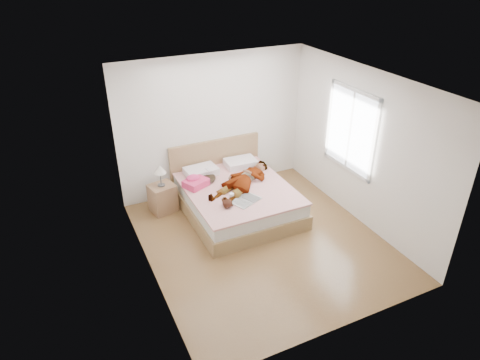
{
  "coord_description": "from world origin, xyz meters",
  "views": [
    {
      "loc": [
        -2.72,
        -4.9,
        4.17
      ],
      "look_at": [
        0.0,
        0.85,
        0.7
      ],
      "focal_mm": 32.0,
      "sensor_mm": 36.0,
      "label": 1
    }
  ],
  "objects_px": {
    "towel": "(195,182)",
    "bed": "(236,196)",
    "phone": "(208,170)",
    "woman": "(243,178)",
    "magazine": "(246,200)",
    "plush_toy": "(227,203)",
    "coffee_mug": "(232,196)",
    "nightstand": "(163,196)"
  },
  "relations": [
    {
      "from": "woman",
      "to": "nightstand",
      "type": "relative_size",
      "value": 1.77
    },
    {
      "from": "woman",
      "to": "towel",
      "type": "relative_size",
      "value": 3.31
    },
    {
      "from": "magazine",
      "to": "coffee_mug",
      "type": "height_order",
      "value": "coffee_mug"
    },
    {
      "from": "towel",
      "to": "bed",
      "type": "bearing_deg",
      "value": -22.19
    },
    {
      "from": "towel",
      "to": "plush_toy",
      "type": "bearing_deg",
      "value": -74.69
    },
    {
      "from": "phone",
      "to": "nightstand",
      "type": "xyz_separation_m",
      "value": [
        -0.83,
        0.14,
        -0.41
      ]
    },
    {
      "from": "plush_toy",
      "to": "nightstand",
      "type": "bearing_deg",
      "value": 124.59
    },
    {
      "from": "magazine",
      "to": "coffee_mug",
      "type": "xyz_separation_m",
      "value": [
        -0.17,
        0.18,
        0.04
      ]
    },
    {
      "from": "woman",
      "to": "plush_toy",
      "type": "relative_size",
      "value": 6.62
    },
    {
      "from": "woman",
      "to": "magazine",
      "type": "height_order",
      "value": "woman"
    },
    {
      "from": "towel",
      "to": "magazine",
      "type": "bearing_deg",
      "value": -54.65
    },
    {
      "from": "phone",
      "to": "bed",
      "type": "relative_size",
      "value": 0.05
    },
    {
      "from": "bed",
      "to": "nightstand",
      "type": "distance_m",
      "value": 1.29
    },
    {
      "from": "towel",
      "to": "coffee_mug",
      "type": "bearing_deg",
      "value": -57.38
    },
    {
      "from": "coffee_mug",
      "to": "phone",
      "type": "bearing_deg",
      "value": 98.66
    },
    {
      "from": "phone",
      "to": "nightstand",
      "type": "height_order",
      "value": "nightstand"
    },
    {
      "from": "bed",
      "to": "plush_toy",
      "type": "bearing_deg",
      "value": -125.82
    },
    {
      "from": "bed",
      "to": "magazine",
      "type": "bearing_deg",
      "value": -96.72
    },
    {
      "from": "bed",
      "to": "nightstand",
      "type": "xyz_separation_m",
      "value": [
        -1.18,
        0.53,
        0.03
      ]
    },
    {
      "from": "coffee_mug",
      "to": "nightstand",
      "type": "relative_size",
      "value": 0.13
    },
    {
      "from": "woman",
      "to": "bed",
      "type": "distance_m",
      "value": 0.37
    },
    {
      "from": "coffee_mug",
      "to": "nightstand",
      "type": "height_order",
      "value": "nightstand"
    },
    {
      "from": "phone",
      "to": "nightstand",
      "type": "distance_m",
      "value": 0.93
    },
    {
      "from": "bed",
      "to": "plush_toy",
      "type": "height_order",
      "value": "bed"
    },
    {
      "from": "plush_toy",
      "to": "coffee_mug",
      "type": "bearing_deg",
      "value": 48.57
    },
    {
      "from": "phone",
      "to": "towel",
      "type": "relative_size",
      "value": 0.21
    },
    {
      "from": "bed",
      "to": "coffee_mug",
      "type": "height_order",
      "value": "bed"
    },
    {
      "from": "nightstand",
      "to": "phone",
      "type": "bearing_deg",
      "value": -9.41
    },
    {
      "from": "towel",
      "to": "plush_toy",
      "type": "xyz_separation_m",
      "value": [
        0.23,
        -0.84,
        -0.01
      ]
    },
    {
      "from": "towel",
      "to": "magazine",
      "type": "relative_size",
      "value": 0.87
    },
    {
      "from": "magazine",
      "to": "phone",
      "type": "bearing_deg",
      "value": 107.01
    },
    {
      "from": "towel",
      "to": "plush_toy",
      "type": "height_order",
      "value": "towel"
    },
    {
      "from": "magazine",
      "to": "plush_toy",
      "type": "distance_m",
      "value": 0.36
    },
    {
      "from": "towel",
      "to": "coffee_mug",
      "type": "xyz_separation_m",
      "value": [
        0.41,
        -0.64,
        -0.04
      ]
    },
    {
      "from": "woman",
      "to": "coffee_mug",
      "type": "xyz_separation_m",
      "value": [
        -0.38,
        -0.37,
        -0.06
      ]
    },
    {
      "from": "woman",
      "to": "nightstand",
      "type": "distance_m",
      "value": 1.47
    },
    {
      "from": "phone",
      "to": "towel",
      "type": "bearing_deg",
      "value": 169.22
    },
    {
      "from": "phone",
      "to": "magazine",
      "type": "height_order",
      "value": "phone"
    },
    {
      "from": "woman",
      "to": "plush_toy",
      "type": "distance_m",
      "value": 0.8
    },
    {
      "from": "nightstand",
      "to": "bed",
      "type": "bearing_deg",
      "value": -24.06
    },
    {
      "from": "phone",
      "to": "bed",
      "type": "xyz_separation_m",
      "value": [
        0.36,
        -0.39,
        -0.43
      ]
    },
    {
      "from": "woman",
      "to": "plush_toy",
      "type": "xyz_separation_m",
      "value": [
        -0.56,
        -0.57,
        -0.04
      ]
    }
  ]
}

